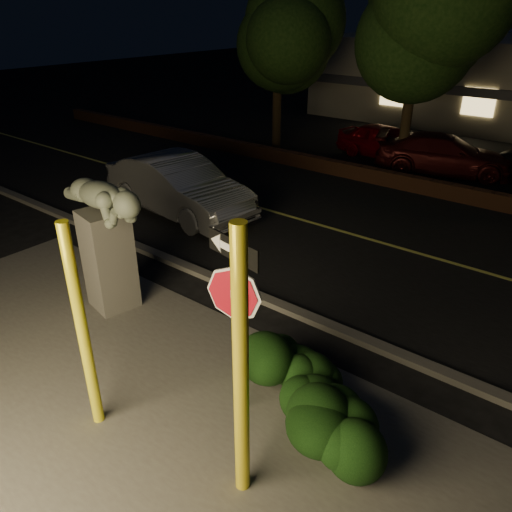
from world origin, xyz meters
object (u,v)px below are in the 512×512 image
(sculpture, at_px, (105,230))
(parked_car_darkred, at_px, (444,155))
(yellow_pole_left, at_px, (83,331))
(signpost, at_px, (233,295))
(silver_sedan, at_px, (179,186))
(parked_car_red, at_px, (386,142))
(yellow_pole_right, at_px, (241,373))

(sculpture, distance_m, parked_car_darkred, 13.06)
(yellow_pole_left, distance_m, parked_car_darkred, 15.03)
(sculpture, relative_size, parked_car_darkred, 0.57)
(signpost, xyz_separation_m, silver_sedan, (-6.45, 5.05, -1.21))
(silver_sedan, height_order, parked_car_darkred, silver_sedan)
(parked_car_red, bearing_deg, silver_sedan, 172.57)
(yellow_pole_right, xyz_separation_m, sculpture, (-4.72, 1.67, -0.14))
(sculpture, bearing_deg, yellow_pole_right, -8.41)
(signpost, bearing_deg, silver_sedan, 151.88)
(yellow_pole_right, bearing_deg, yellow_pole_left, -169.24)
(yellow_pole_left, xyz_separation_m, parked_car_red, (-2.90, 15.54, -0.93))
(parked_car_darkred, bearing_deg, silver_sedan, 133.45)
(parked_car_darkred, bearing_deg, parked_car_red, 59.53)
(signpost, relative_size, silver_sedan, 0.57)
(silver_sedan, bearing_deg, parked_car_red, -7.28)
(silver_sedan, bearing_deg, signpost, -122.31)
(sculpture, distance_m, silver_sedan, 5.15)
(signpost, height_order, parked_car_darkred, signpost)
(yellow_pole_left, xyz_separation_m, signpost, (1.45, 1.40, 0.44))
(silver_sedan, xyz_separation_m, parked_car_red, (2.10, 9.09, -0.16))
(yellow_pole_left, bearing_deg, parked_car_darkred, 91.50)
(yellow_pole_left, distance_m, sculpture, 3.17)
(silver_sedan, bearing_deg, yellow_pole_right, -123.39)
(yellow_pole_right, relative_size, parked_car_darkred, 0.76)
(silver_sedan, relative_size, parked_car_darkred, 1.04)
(signpost, distance_m, parked_car_red, 14.85)
(yellow_pole_left, bearing_deg, signpost, 44.12)
(signpost, relative_size, sculpture, 1.05)
(yellow_pole_right, relative_size, sculpture, 1.33)
(yellow_pole_left, distance_m, parked_car_red, 15.84)
(yellow_pole_left, distance_m, yellow_pole_right, 2.43)
(yellow_pole_right, bearing_deg, signpost, 134.20)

